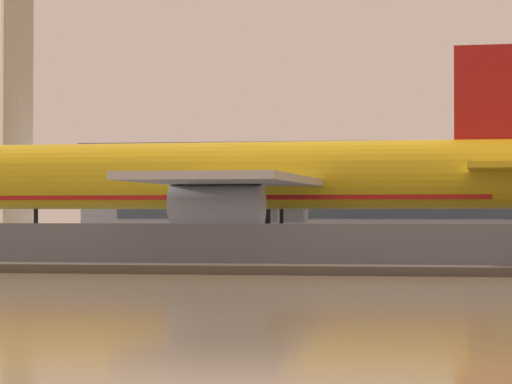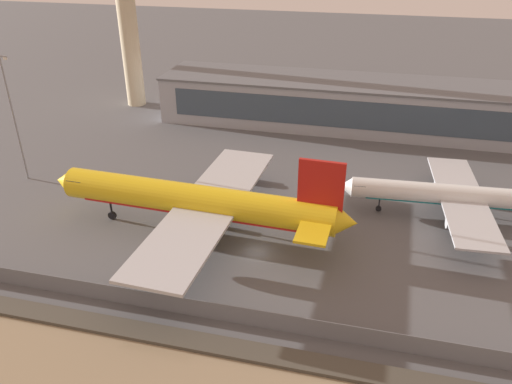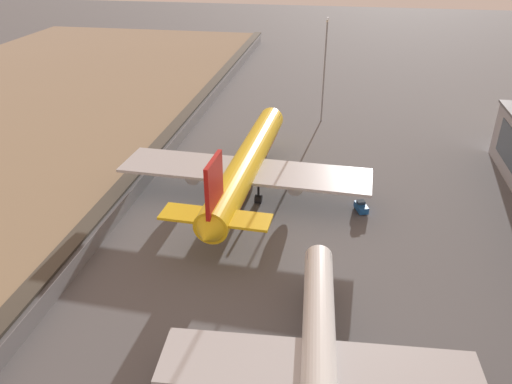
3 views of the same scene
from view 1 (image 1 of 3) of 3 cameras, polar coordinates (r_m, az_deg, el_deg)
The scene contains 6 objects.
ground_plane at distance 87.32m, azimuth 5.60°, elevation -3.21°, with size 500.00×500.00×0.00m, color #565659.
shoreline_seawall at distance 66.88m, azimuth 4.52°, elevation -3.68°, with size 320.00×3.00×0.50m.
perimeter_fence at distance 71.32m, azimuth 4.81°, elevation -2.60°, with size 280.00×0.10×2.75m.
cargo_jet_yellow at distance 91.51m, azimuth -0.64°, elevation 0.65°, with size 51.57×43.90×15.71m.
baggage_tug at distance 111.29m, azimuth 2.40°, elevation -2.32°, with size 3.55×2.56×1.80m.
control_tower at distance 162.02m, azimuth -11.32°, elevation 6.38°, with size 10.03×10.03×42.73m.
Camera 1 is at (5.34, -87.09, 3.39)m, focal length 85.00 mm.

